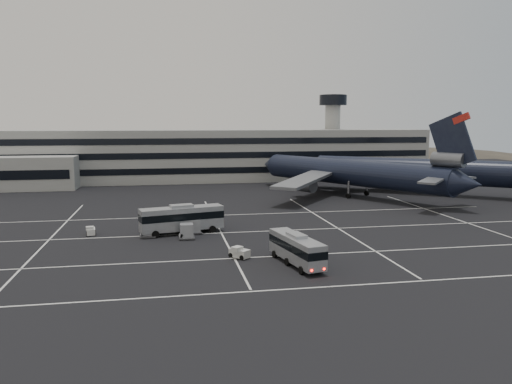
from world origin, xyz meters
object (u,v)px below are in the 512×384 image
(trijet_main, at_px, (353,172))
(tug_a, at_px, (91,231))
(bus_near, at_px, (296,248))
(bus_far, at_px, (182,218))
(uld_cluster, at_px, (179,222))

(trijet_main, height_order, tug_a, trijet_main)
(bus_near, height_order, bus_far, bus_far)
(tug_a, bearing_deg, bus_far, -13.85)
(uld_cluster, bearing_deg, tug_a, -170.69)
(bus_near, bearing_deg, uld_cluster, 108.44)
(bus_far, xyz_separation_m, tug_a, (-12.99, 1.30, -1.75))
(trijet_main, bearing_deg, tug_a, 179.44)
(bus_near, height_order, uld_cluster, bus_near)
(trijet_main, distance_m, uld_cluster, 47.19)
(trijet_main, xyz_separation_m, bus_far, (-38.13, -30.48, -2.91))
(trijet_main, bearing_deg, bus_far, -171.65)
(bus_far, bearing_deg, uld_cluster, -9.13)
(tug_a, height_order, uld_cluster, uld_cluster)
(bus_far, bearing_deg, trijet_main, -65.07)
(trijet_main, height_order, bus_near, trijet_main)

